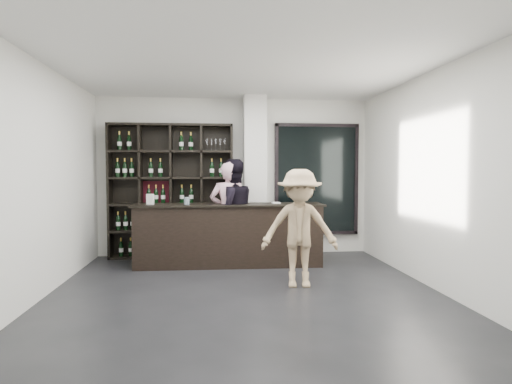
{
  "coord_description": "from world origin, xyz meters",
  "views": [
    {
      "loc": [
        -0.42,
        -5.24,
        1.58
      ],
      "look_at": [
        0.23,
        1.1,
        1.25
      ],
      "focal_mm": 30.0,
      "sensor_mm": 36.0,
      "label": 1
    }
  ],
  "objects": [
    {
      "name": "card_stand",
      "position": [
        -1.42,
        1.8,
        1.1
      ],
      "size": [
        0.13,
        0.09,
        0.17
      ],
      "primitive_type": "cube",
      "rotation": [
        0.0,
        0.0,
        -0.35
      ],
      "color": "white",
      "rests_on": "tasting_counter"
    },
    {
      "name": "taster_pink",
      "position": [
        -0.15,
        1.85,
        0.86
      ],
      "size": [
        0.66,
        0.46,
        1.71
      ],
      "primitive_type": "imported",
      "rotation": [
        0.0,
        0.0,
        3.06
      ],
      "color": "#CD9EA9",
      "rests_on": "floor"
    },
    {
      "name": "structural_column",
      "position": [
        0.35,
        2.47,
        1.45
      ],
      "size": [
        0.4,
        0.4,
        2.9
      ],
      "primitive_type": "cube",
      "color": "silver",
      "rests_on": "floor"
    },
    {
      "name": "wine_shelf",
      "position": [
        -1.15,
        2.57,
        1.2
      ],
      "size": [
        2.2,
        0.35,
        2.4
      ],
      "primitive_type": null,
      "color": "black",
      "rests_on": "floor"
    },
    {
      "name": "floor",
      "position": [
        0.0,
        0.0,
        -0.01
      ],
      "size": [
        5.0,
        5.5,
        0.01
      ],
      "primitive_type": "cube",
      "color": "black",
      "rests_on": "ground"
    },
    {
      "name": "napkin_stack",
      "position": [
        0.64,
        1.8,
        1.03
      ],
      "size": [
        0.14,
        0.14,
        0.02
      ],
      "primitive_type": "cube",
      "rotation": [
        0.0,
        0.0,
        0.18
      ],
      "color": "white",
      "rests_on": "tasting_counter"
    },
    {
      "name": "taster_black",
      "position": [
        -0.1,
        1.85,
        0.88
      ],
      "size": [
        1.04,
        0.93,
        1.76
      ],
      "primitive_type": "imported",
      "rotation": [
        0.0,
        0.0,
        3.52
      ],
      "color": "black",
      "rests_on": "floor"
    },
    {
      "name": "spit_cup",
      "position": [
        -0.83,
        1.7,
        1.08
      ],
      "size": [
        0.1,
        0.1,
        0.12
      ],
      "primitive_type": "cylinder",
      "rotation": [
        0.0,
        0.0,
        -0.09
      ],
      "color": "silver",
      "rests_on": "tasting_counter"
    },
    {
      "name": "customer",
      "position": [
        0.75,
        0.4,
        0.79
      ],
      "size": [
        1.09,
        0.7,
        1.59
      ],
      "primitive_type": "imported",
      "rotation": [
        0.0,
        0.0,
        -0.11
      ],
      "color": "tan",
      "rests_on": "floor"
    },
    {
      "name": "tasting_counter",
      "position": [
        -0.15,
        1.75,
        0.51
      ],
      "size": [
        3.1,
        0.65,
        1.02
      ],
      "rotation": [
        0.0,
        0.0,
        -0.02
      ],
      "color": "black",
      "rests_on": "floor"
    },
    {
      "name": "wine_glass",
      "position": [
        -0.12,
        1.66,
        1.13
      ],
      "size": [
        0.11,
        0.11,
        0.21
      ],
      "primitive_type": null,
      "rotation": [
        0.0,
        0.0,
        -0.26
      ],
      "color": "white",
      "rests_on": "tasting_counter"
    },
    {
      "name": "glass_panel",
      "position": [
        1.55,
        2.69,
        1.4
      ],
      "size": [
        1.6,
        0.08,
        2.1
      ],
      "color": "black",
      "rests_on": "floor"
    }
  ]
}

